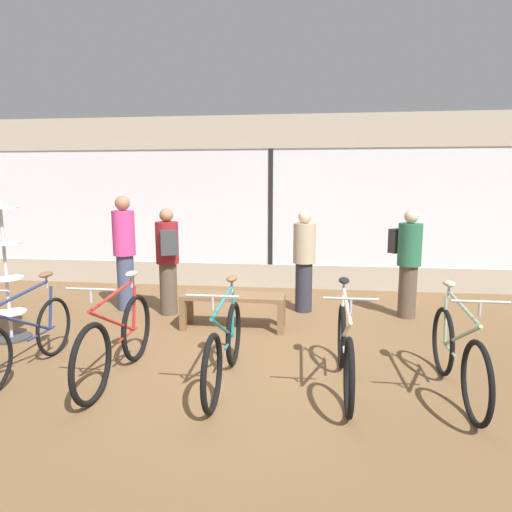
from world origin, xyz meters
name	(u,v)px	position (x,y,z in m)	size (l,w,h in m)	color
ground_plane	(237,364)	(0.00, 0.00, 0.00)	(24.00, 24.00, 0.00)	brown
shop_back_wall	(271,201)	(0.00, 3.79, 1.64)	(12.00, 0.08, 3.20)	#B2A893
bicycle_far_left	(26,337)	(-2.15, -0.51, 0.38)	(0.46, 1.75, 1.02)	black
bicycle_left	(117,340)	(-1.14, -0.52, 0.40)	(0.46, 1.79, 1.06)	black
bicycle_center	(224,347)	(-0.04, -0.51, 0.38)	(0.46, 1.76, 1.03)	black
bicycle_right	(345,350)	(1.13, -0.44, 0.38)	(0.46, 1.76, 1.03)	black
bicycle_far_right	(458,355)	(2.16, -0.47, 0.39)	(0.46, 1.72, 1.04)	black
accessory_rack	(7,283)	(-3.01, 0.45, 0.73)	(0.48, 0.48, 1.78)	#333333
display_bench	(233,301)	(-0.26, 1.23, 0.39)	(1.40, 0.44, 0.47)	brown
customer_near_rack	(168,258)	(-1.35, 1.79, 0.87)	(0.46, 0.56, 1.61)	brown
customer_by_window	(408,260)	(2.19, 2.10, 0.86)	(0.53, 0.56, 1.60)	brown
customer_mid_floor	(304,259)	(0.67, 2.22, 0.82)	(0.44, 0.44, 1.57)	#2D2D38
customer_near_bench	(124,250)	(-2.10, 1.95, 0.94)	(0.46, 0.46, 1.78)	#424C6B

